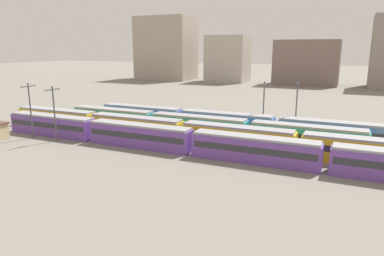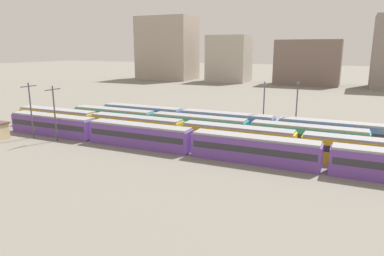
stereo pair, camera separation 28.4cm
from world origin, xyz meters
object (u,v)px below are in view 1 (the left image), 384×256
(train_track_0, at_px, (326,158))
(catenary_pole_2, at_px, (54,111))
(train_track_2, at_px, (198,126))
(catenary_pole_3, at_px, (264,104))
(catenary_pole_0, at_px, (30,108))
(catenary_pole_1, at_px, (296,105))
(train_track_3, at_px, (226,122))
(train_track_1, at_px, (183,132))

(train_track_0, distance_m, catenary_pole_2, 43.55)
(train_track_2, distance_m, catenary_pole_3, 13.13)
(catenary_pole_0, xyz_separation_m, catenary_pole_1, (42.05, 21.84, 0.20))
(train_track_3, distance_m, catenary_pole_2, 30.85)
(train_track_2, height_order, catenary_pole_2, catenary_pole_2)
(catenary_pole_2, bearing_deg, train_track_1, 22.15)
(catenary_pole_1, bearing_deg, train_track_0, -70.20)
(train_track_3, xyz_separation_m, catenary_pole_2, (-24.35, -18.65, 3.39))
(train_track_2, bearing_deg, catenary_pole_2, -147.10)
(catenary_pole_1, bearing_deg, catenary_pole_3, -176.71)
(train_track_1, height_order, catenary_pole_3, catenary_pole_3)
(train_track_2, bearing_deg, train_track_1, -95.79)
(train_track_1, relative_size, train_track_3, 1.34)
(train_track_1, relative_size, catenary_pole_3, 7.75)
(train_track_3, distance_m, catenary_pole_0, 35.40)
(train_track_3, distance_m, catenary_pole_1, 13.17)
(train_track_0, relative_size, catenary_pole_3, 11.67)
(train_track_2, height_order, catenary_pole_1, catenary_pole_1)
(train_track_2, relative_size, catenary_pole_0, 5.68)
(train_track_0, relative_size, catenary_pole_0, 11.46)
(train_track_0, distance_m, train_track_3, 24.56)
(train_track_0, height_order, catenary_pole_0, catenary_pole_0)
(train_track_3, relative_size, catenary_pole_2, 5.87)
(train_track_3, xyz_separation_m, catenary_pole_1, (12.25, 3.06, 3.75))
(train_track_1, distance_m, catenary_pole_2, 22.14)
(train_track_3, bearing_deg, train_track_2, -124.35)
(catenary_pole_1, bearing_deg, catenary_pole_2, -149.33)
(catenary_pole_3, bearing_deg, catenary_pole_1, 3.29)
(train_track_1, relative_size, catenary_pole_0, 7.61)
(train_track_0, bearing_deg, catenary_pole_0, -176.27)
(catenary_pole_1, relative_size, catenary_pole_3, 1.06)
(train_track_3, height_order, catenary_pole_3, catenary_pole_3)
(train_track_2, distance_m, catenary_pole_0, 29.76)
(catenary_pole_1, height_order, catenary_pole_2, catenary_pole_1)
(train_track_1, height_order, train_track_2, same)
(train_track_2, relative_size, catenary_pole_1, 5.47)
(train_track_2, relative_size, catenary_pole_3, 5.79)
(train_track_0, xyz_separation_m, train_track_1, (-23.05, 5.20, 0.00))
(train_track_0, distance_m, train_track_2, 24.81)
(catenary_pole_0, bearing_deg, catenary_pole_3, 30.76)
(train_track_0, distance_m, catenary_pole_1, 20.18)
(train_track_3, xyz_separation_m, catenary_pole_3, (6.33, 2.72, 3.46))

